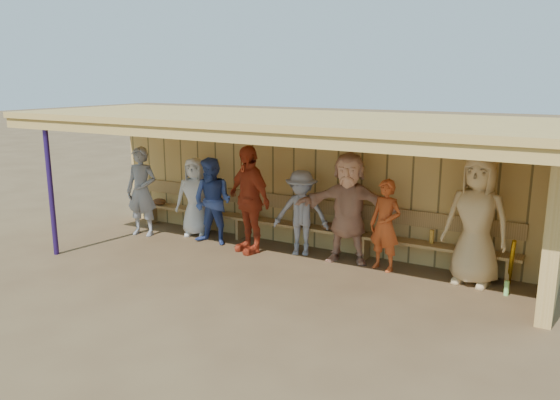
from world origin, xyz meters
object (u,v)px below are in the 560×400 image
(player_b, at_px, (195,197))
(bench, at_px, (301,220))
(player_d, at_px, (249,199))
(player_e, at_px, (301,213))
(player_a, at_px, (142,191))
(player_h, at_px, (476,221))
(player_g, at_px, (385,225))
(player_c, at_px, (213,201))
(player_f, at_px, (348,208))

(player_b, distance_m, bench, 2.23)
(player_d, relative_size, player_e, 1.27)
(player_b, bearing_deg, player_a, -173.52)
(player_a, bearing_deg, player_b, 16.36)
(player_b, xyz_separation_m, bench, (2.19, 0.31, -0.25))
(player_e, xyz_separation_m, player_h, (2.93, 0.04, 0.23))
(player_g, bearing_deg, player_e, -167.37)
(player_a, xyz_separation_m, player_h, (6.24, 0.50, 0.11))
(player_b, distance_m, player_c, 0.72)
(player_a, distance_m, bench, 3.24)
(player_d, distance_m, bench, 1.06)
(player_a, height_order, player_h, player_h)
(player_c, xyz_separation_m, player_h, (4.66, 0.30, 0.17))
(player_b, xyz_separation_m, player_c, (0.65, -0.30, 0.04))
(player_a, height_order, player_d, player_d)
(player_a, xyz_separation_m, player_c, (1.58, 0.20, -0.06))
(bench, bearing_deg, player_a, -165.47)
(player_d, height_order, player_h, player_h)
(player_c, height_order, player_d, player_d)
(player_a, relative_size, player_e, 1.17)
(player_c, xyz_separation_m, player_e, (1.73, 0.26, -0.06))
(player_f, bearing_deg, player_b, 168.14)
(player_b, bearing_deg, bench, -14.03)
(player_b, xyz_separation_m, player_f, (3.25, 0.00, 0.16))
(player_f, bearing_deg, player_g, -18.02)
(player_c, height_order, player_e, player_c)
(player_h, xyz_separation_m, bench, (-3.12, 0.31, -0.46))
(player_b, height_order, player_c, player_c)
(player_c, height_order, player_h, player_h)
(player_c, relative_size, player_e, 1.08)
(bench, bearing_deg, player_e, -61.24)
(player_c, bearing_deg, player_a, -175.41)
(player_g, xyz_separation_m, player_h, (1.38, 0.07, 0.24))
(player_a, height_order, player_e, player_a)
(player_d, xyz_separation_m, bench, (0.70, 0.66, -0.44))
(player_c, relative_size, player_g, 1.09)
(player_d, distance_m, player_h, 3.84)
(player_c, distance_m, player_f, 2.62)
(player_c, bearing_deg, player_h, 1.02)
(player_f, distance_m, bench, 1.17)
(player_a, xyz_separation_m, bench, (3.12, 0.81, -0.36))
(player_f, distance_m, player_g, 0.71)
(player_a, xyz_separation_m, player_g, (4.86, 0.43, -0.13))
(player_d, height_order, player_g, player_d)
(player_e, xyz_separation_m, player_f, (0.86, 0.04, 0.19))
(player_a, height_order, bench, player_a)
(player_f, xyz_separation_m, bench, (-1.05, 0.31, -0.42))
(player_e, relative_size, player_g, 1.01)
(player_h, height_order, bench, player_h)
(player_b, height_order, player_d, player_d)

